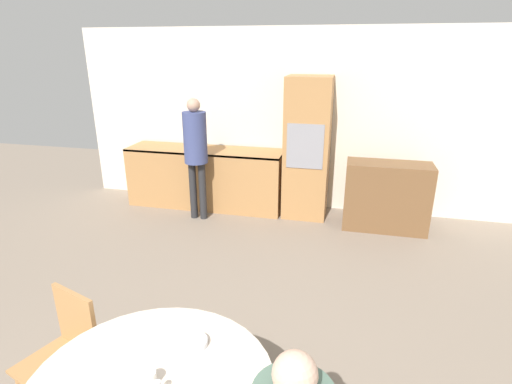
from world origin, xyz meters
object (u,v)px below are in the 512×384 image
oven_unit (307,149)px  bowl_near (192,343)px  sideboard (386,197)px  cup (149,379)px  person_standing (196,146)px  chair_far_left (66,349)px

oven_unit → bowl_near: 3.82m
sideboard → cup: sideboard is taller
person_standing → bowl_near: person_standing is taller
cup → bowl_near: size_ratio=0.47×
person_standing → bowl_near: 3.55m
oven_unit → person_standing: size_ratio=1.16×
chair_far_left → bowl_near: (0.90, -0.06, 0.28)m
oven_unit → cup: size_ratio=24.86×
sideboard → cup: size_ratio=13.72×
oven_unit → bowl_near: oven_unit is taller
oven_unit → sideboard: 1.25m
sideboard → bowl_near: (-1.30, -3.55, 0.32)m
oven_unit → sideboard: bearing=-13.1°
cup → sideboard: bearing=70.1°
chair_far_left → person_standing: person_standing is taller
sideboard → cup: bearing=-109.9°
person_standing → bowl_near: size_ratio=10.06×
sideboard → person_standing: person_standing is taller
oven_unit → person_standing: oven_unit is taller
cup → bowl_near: 0.33m
sideboard → bowl_near: size_ratio=6.44×
sideboard → chair_far_left: sideboard is taller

